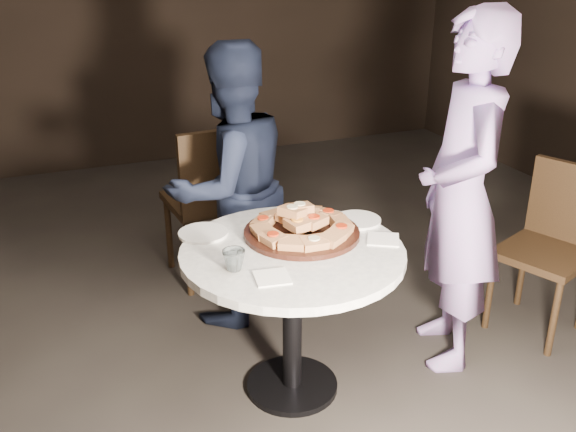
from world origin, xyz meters
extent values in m
plane|color=black|center=(0.00, 0.00, 0.00)|extent=(7.00, 7.00, 0.00)
cylinder|color=black|center=(-0.05, -0.08, 0.01)|extent=(0.43, 0.43, 0.03)
cylinder|color=black|center=(-0.05, -0.08, 0.35)|extent=(0.09, 0.09, 0.65)
cylinder|color=silver|center=(-0.05, -0.08, 0.69)|extent=(0.97, 0.97, 0.04)
cylinder|color=black|center=(0.04, 0.03, 0.72)|extent=(0.61, 0.61, 0.02)
cube|color=#A46A3F|center=(0.20, 0.10, 0.75)|extent=(0.13, 0.13, 0.05)
cylinder|color=#BA2B0E|center=(0.20, 0.10, 0.77)|extent=(0.07, 0.07, 0.01)
cube|color=#A46A3F|center=(0.14, 0.17, 0.75)|extent=(0.13, 0.12, 0.05)
cube|color=#A46A3F|center=(0.06, 0.21, 0.75)|extent=(0.12, 0.10, 0.05)
cylinder|color=beige|center=(0.06, 0.21, 0.77)|extent=(0.06, 0.06, 0.01)
cube|color=#A46A3F|center=(-0.03, 0.19, 0.75)|extent=(0.12, 0.11, 0.05)
cube|color=#A46A3F|center=(-0.10, 0.14, 0.75)|extent=(0.13, 0.14, 0.05)
cylinder|color=#BA2B0E|center=(-0.10, 0.14, 0.77)|extent=(0.07, 0.07, 0.01)
cube|color=#A46A3F|center=(-0.14, 0.05, 0.75)|extent=(0.08, 0.11, 0.05)
cube|color=#A46A3F|center=(-0.12, -0.04, 0.75)|extent=(0.11, 0.12, 0.05)
cylinder|color=#BA2B0E|center=(-0.12, -0.04, 0.77)|extent=(0.06, 0.06, 0.01)
cube|color=#A46A3F|center=(-0.07, -0.11, 0.75)|extent=(0.13, 0.13, 0.05)
cube|color=#A46A3F|center=(0.02, -0.14, 0.75)|extent=(0.11, 0.09, 0.05)
cylinder|color=beige|center=(0.02, -0.14, 0.77)|extent=(0.05, 0.05, 0.01)
cube|color=#A46A3F|center=(0.11, -0.13, 0.75)|extent=(0.14, 0.13, 0.05)
cube|color=#A46A3F|center=(0.18, -0.07, 0.75)|extent=(0.14, 0.13, 0.05)
cylinder|color=#BA2B0E|center=(0.18, -0.07, 0.77)|extent=(0.07, 0.07, 0.01)
cube|color=#A46A3F|center=(0.21, 0.01, 0.75)|extent=(0.10, 0.12, 0.05)
cube|color=#A46A3F|center=(0.07, 0.07, 0.78)|extent=(0.13, 0.13, 0.04)
cylinder|color=#2D6B1E|center=(0.07, 0.07, 0.81)|extent=(0.07, 0.07, 0.01)
cube|color=#A46A3F|center=(-0.01, 0.07, 0.78)|extent=(0.11, 0.13, 0.04)
cylinder|color=beige|center=(-0.01, 0.07, 0.81)|extent=(0.06, 0.06, 0.01)
cube|color=#A46A3F|center=(0.00, -0.01, 0.78)|extent=(0.10, 0.12, 0.04)
cylinder|color=orange|center=(0.00, -0.01, 0.81)|extent=(0.06, 0.06, 0.01)
cube|color=#A46A3F|center=(0.08, -0.01, 0.78)|extent=(0.13, 0.12, 0.04)
cylinder|color=#BA2B0E|center=(0.08, -0.01, 0.81)|extent=(0.07, 0.07, 0.01)
cube|color=#A46A3F|center=(0.04, 0.07, 0.82)|extent=(0.11, 0.08, 0.05)
cylinder|color=beige|center=(0.04, 0.07, 0.84)|extent=(0.05, 0.05, 0.01)
cube|color=#A46A3F|center=(0.00, 0.05, 0.82)|extent=(0.12, 0.13, 0.05)
cylinder|color=beige|center=(0.00, 0.05, 0.84)|extent=(0.07, 0.07, 0.01)
cylinder|color=white|center=(-0.36, 0.20, 0.72)|extent=(0.23, 0.23, 0.01)
cylinder|color=white|center=(0.33, 0.08, 0.72)|extent=(0.26, 0.26, 0.01)
imported|color=silver|center=(-0.34, -0.16, 0.75)|extent=(0.11, 0.11, 0.08)
cube|color=white|center=(-0.22, -0.28, 0.71)|extent=(0.15, 0.15, 0.01)
cube|color=white|center=(0.34, -0.14, 0.71)|extent=(0.18, 0.18, 0.01)
cube|color=black|center=(-0.10, 1.14, 0.48)|extent=(0.48, 0.48, 0.04)
cube|color=black|center=(-0.08, 0.91, 0.73)|extent=(0.45, 0.08, 0.48)
cylinder|color=black|center=(0.08, 1.34, 0.24)|extent=(0.04, 0.04, 0.48)
cylinder|color=black|center=(-0.30, 1.31, 0.24)|extent=(0.04, 0.04, 0.48)
cylinder|color=black|center=(0.11, 0.96, 0.24)|extent=(0.04, 0.04, 0.48)
cylinder|color=black|center=(-0.28, 0.93, 0.24)|extent=(0.04, 0.04, 0.48)
cube|color=black|center=(1.32, -0.09, 0.43)|extent=(0.53, 0.53, 0.04)
cube|color=black|center=(1.51, -0.02, 0.65)|extent=(0.19, 0.39, 0.43)
cylinder|color=black|center=(1.09, 0.00, 0.22)|extent=(0.05, 0.05, 0.43)
cylinder|color=black|center=(1.22, -0.32, 0.22)|extent=(0.05, 0.05, 0.43)
cylinder|color=black|center=(1.42, 0.13, 0.22)|extent=(0.05, 0.05, 0.43)
imported|color=black|center=(-0.10, 0.65, 0.74)|extent=(0.84, 0.74, 1.47)
imported|color=#866FB0|center=(0.76, -0.09, 0.83)|extent=(0.58, 0.71, 1.66)
camera|label=1|loc=(-0.97, -2.30, 1.89)|focal=40.00mm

